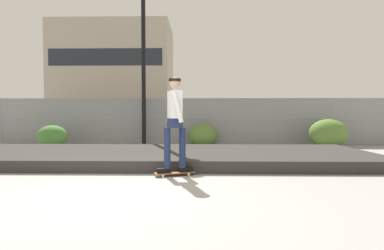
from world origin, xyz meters
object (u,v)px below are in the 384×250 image
at_px(parked_car_near, 80,122).
at_px(shrub_center, 203,135).
at_px(skateboard, 175,173).
at_px(skater, 175,118).
at_px(shrub_left, 52,136).
at_px(parked_car_far, 328,122).
at_px(street_lamp, 143,26).
at_px(shrub_right, 328,134).
at_px(parked_car_mid, 199,122).

xyz_separation_m(parked_car_near, shrub_center, (6.15, -3.69, -0.41)).
bearing_deg(shrub_center, skateboard, -96.56).
relative_size(skateboard, parked_car_near, 0.18).
relative_size(skateboard, shrub_center, 0.75).
bearing_deg(skateboard, skater, 33.69).
bearing_deg(shrub_left, skateboard, -45.20).
relative_size(skater, shrub_center, 1.71).
distance_m(shrub_left, shrub_center, 5.51).
height_order(skateboard, skater, skater).
xyz_separation_m(skateboard, skater, (0.00, 0.00, 1.09)).
distance_m(parked_car_near, parked_car_far, 12.58).
xyz_separation_m(street_lamp, shrub_right, (6.75, -0.68, -4.06)).
height_order(skateboard, street_lamp, street_lamp).
distance_m(skater, shrub_center, 5.62).
distance_m(shrub_center, shrub_right, 4.52).
bearing_deg(parked_car_far, shrub_left, -158.51).
distance_m(skateboard, shrub_left, 6.87).
xyz_separation_m(street_lamp, parked_car_mid, (2.16, 3.99, -3.75)).
bearing_deg(shrub_center, street_lamp, 178.10).
height_order(skater, shrub_center, skater).
bearing_deg(parked_car_mid, skater, -93.15).
relative_size(parked_car_mid, shrub_center, 4.06).
xyz_separation_m(skateboard, parked_car_far, (7.06, 9.55, 0.78)).
distance_m(street_lamp, parked_car_far, 10.25).
relative_size(street_lamp, parked_car_far, 1.64).
relative_size(shrub_left, shrub_right, 0.79).
relative_size(parked_car_mid, shrub_right, 3.30).
distance_m(parked_car_far, shrub_right, 5.02).
bearing_deg(street_lamp, shrub_center, -1.90).
bearing_deg(parked_car_near, parked_car_mid, 3.56).
distance_m(skater, street_lamp, 6.78).
bearing_deg(parked_car_far, shrub_right, -112.82).
height_order(parked_car_near, shrub_center, parked_car_near).
distance_m(skater, parked_car_mid, 9.62).
height_order(parked_car_mid, shrub_left, parked_car_mid).
distance_m(parked_car_near, shrub_left, 4.43).
distance_m(street_lamp, parked_car_near, 6.50).
bearing_deg(skateboard, shrub_right, 43.94).
xyz_separation_m(shrub_center, shrub_right, (4.48, -0.60, 0.10)).
bearing_deg(shrub_right, shrub_left, -179.62).
bearing_deg(skater, shrub_right, 43.94).
distance_m(skater, shrub_right, 7.14).
relative_size(skateboard, street_lamp, 0.11).
relative_size(skater, parked_car_far, 0.41).
bearing_deg(parked_car_far, skater, -126.48).
distance_m(parked_car_mid, shrub_center, 4.09).
relative_size(parked_car_mid, shrub_left, 4.20).
relative_size(skater, street_lamp, 0.25).
relative_size(street_lamp, parked_car_mid, 1.68).
height_order(shrub_center, shrub_right, shrub_right).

